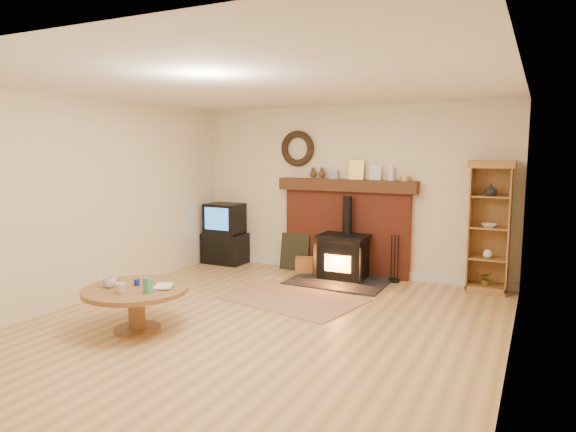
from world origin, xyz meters
The scene contains 11 objects.
ground centered at (0.00, 0.00, 0.00)m, with size 5.50×5.50×0.00m, color #B08349.
room_shell centered at (-0.02, 0.09, 1.72)m, with size 5.02×5.52×2.61m.
chimney_breast centered at (0.00, 2.67, 0.80)m, with size 2.20×0.22×1.78m.
wood_stove centered at (0.10, 2.27, 0.33)m, with size 1.40×1.00×1.24m.
area_rug centered at (-0.14, 1.04, 0.01)m, with size 1.71×1.18×0.01m, color brown.
tv_unit centered at (-2.11, 2.47, 0.49)m, with size 0.71×0.51×1.02m.
curio_cabinet centered at (2.09, 2.55, 0.90)m, with size 0.58×0.42×1.79m.
firelog_box centered at (-0.51, 2.40, 0.13)m, with size 0.41×0.25×0.25m, color gold.
leaning_painting centered at (-0.83, 2.55, 0.30)m, with size 0.49×0.03×0.59m, color black.
fire_tools centered at (0.82, 2.50, 0.13)m, with size 0.16×0.16×0.70m.
coffee_table centered at (-1.14, -0.74, 0.39)m, with size 1.12×1.12×0.63m.
Camera 1 is at (2.69, -4.79, 1.94)m, focal length 32.00 mm.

